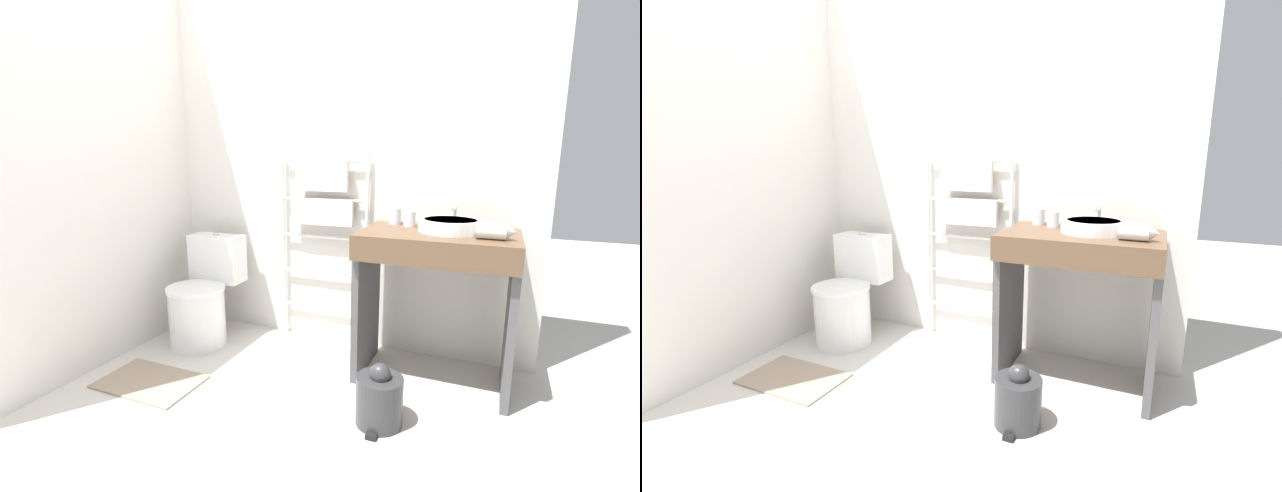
% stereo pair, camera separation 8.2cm
% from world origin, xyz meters
% --- Properties ---
extents(ground_plane, '(12.00, 12.00, 0.00)m').
position_xyz_m(ground_plane, '(0.00, 0.00, 0.00)').
color(ground_plane, beige).
extents(wall_back, '(2.57, 0.12, 2.65)m').
position_xyz_m(wall_back, '(0.00, 1.41, 1.33)').
color(wall_back, silver).
rests_on(wall_back, ground_plane).
extents(wall_side, '(0.12, 2.01, 2.65)m').
position_xyz_m(wall_side, '(-1.22, 0.67, 1.33)').
color(wall_side, silver).
rests_on(wall_side, ground_plane).
extents(toilet, '(0.38, 0.53, 0.72)m').
position_xyz_m(toilet, '(-0.80, 0.97, 0.30)').
color(toilet, white).
rests_on(toilet, ground_plane).
extents(towel_radiator, '(0.62, 0.06, 1.27)m').
position_xyz_m(towel_radiator, '(-0.06, 1.30, 0.90)').
color(towel_radiator, white).
rests_on(towel_radiator, ground_plane).
extents(vanity_counter, '(0.82, 0.54, 0.86)m').
position_xyz_m(vanity_counter, '(0.72, 1.04, 0.57)').
color(vanity_counter, brown).
rests_on(vanity_counter, ground_plane).
extents(sink_basin, '(0.34, 0.34, 0.07)m').
position_xyz_m(sink_basin, '(0.77, 1.09, 0.89)').
color(sink_basin, white).
rests_on(sink_basin, vanity_counter).
extents(faucet, '(0.02, 0.10, 0.12)m').
position_xyz_m(faucet, '(0.77, 1.27, 0.93)').
color(faucet, silver).
rests_on(faucet, vanity_counter).
extents(cup_near_wall, '(0.07, 0.07, 0.09)m').
position_xyz_m(cup_near_wall, '(0.44, 1.23, 0.90)').
color(cup_near_wall, silver).
rests_on(cup_near_wall, vanity_counter).
extents(cup_near_edge, '(0.07, 0.07, 0.09)m').
position_xyz_m(cup_near_edge, '(0.54, 1.18, 0.90)').
color(cup_near_edge, silver).
rests_on(cup_near_edge, vanity_counter).
extents(hair_dryer, '(0.18, 0.18, 0.08)m').
position_xyz_m(hair_dryer, '(0.99, 0.97, 0.90)').
color(hair_dryer, white).
rests_on(hair_dryer, vanity_counter).
extents(trash_bin, '(0.22, 0.26, 0.31)m').
position_xyz_m(trash_bin, '(0.55, 0.53, 0.13)').
color(trash_bin, '#333335').
rests_on(trash_bin, ground_plane).
extents(bath_mat, '(0.56, 0.36, 0.01)m').
position_xyz_m(bath_mat, '(-0.74, 0.39, 0.01)').
color(bath_mat, gray).
rests_on(bath_mat, ground_plane).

